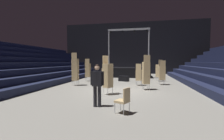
# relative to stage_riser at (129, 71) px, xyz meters

# --- Properties ---
(ground_plane) EXTENTS (22.00, 30.00, 0.10)m
(ground_plane) POSITION_rel_stage_riser_xyz_m (0.00, -9.64, -0.70)
(ground_plane) COLOR gray
(arena_end_wall) EXTENTS (22.00, 0.30, 8.00)m
(arena_end_wall) POSITION_rel_stage_riser_xyz_m (0.00, 5.36, 3.35)
(arena_end_wall) COLOR black
(arena_end_wall) RESTS_ON ground_plane
(bleacher_bank_left) EXTENTS (6.00, 24.00, 3.60)m
(bleacher_bank_left) POSITION_rel_stage_riser_xyz_m (-8.00, -8.64, 1.15)
(bleacher_bank_left) COLOR #191E38
(bleacher_bank_left) RESTS_ON ground_plane
(stage_riser) EXTENTS (5.07, 3.37, 5.62)m
(stage_riser) POSITION_rel_stage_riser_xyz_m (0.00, 0.00, 0.00)
(stage_riser) COLOR black
(stage_riser) RESTS_ON ground_plane
(man_with_tie) EXTENTS (0.57, 0.26, 1.77)m
(man_with_tie) POSITION_rel_stage_riser_xyz_m (-0.21, -13.09, 0.35)
(man_with_tie) COLOR black
(man_with_tie) RESTS_ON ground_plane
(chair_stack_front_left) EXTENTS (0.45, 0.45, 2.14)m
(chair_stack_front_left) POSITION_rel_stage_riser_xyz_m (-3.51, -5.20, 0.41)
(chair_stack_front_left) COLOR #B2B5BA
(chair_stack_front_left) RESTS_ON ground_plane
(chair_stack_front_right) EXTENTS (0.48, 0.48, 1.71)m
(chair_stack_front_right) POSITION_rel_stage_riser_xyz_m (1.33, -6.97, 0.20)
(chair_stack_front_right) COLOR #B2B5BA
(chair_stack_front_right) RESTS_ON ground_plane
(chair_stack_mid_left) EXTENTS (0.62, 0.62, 2.05)m
(chair_stack_mid_left) POSITION_rel_stage_riser_xyz_m (3.16, -3.91, 0.37)
(chair_stack_mid_left) COLOR #B2B5BA
(chair_stack_mid_left) RESTS_ON ground_plane
(chair_stack_mid_right) EXTENTS (0.48, 0.48, 1.96)m
(chair_stack_mid_right) POSITION_rel_stage_riser_xyz_m (3.18, -6.21, 0.33)
(chair_stack_mid_right) COLOR #B2B5BA
(chair_stack_mid_right) RESTS_ON ground_plane
(chair_stack_mid_centre) EXTENTS (0.61, 0.61, 2.22)m
(chair_stack_mid_centre) POSITION_rel_stage_riser_xyz_m (-0.32, -10.64, 0.46)
(chair_stack_mid_centre) COLOR #B2B5BA
(chair_stack_mid_centre) RESTS_ON ground_plane
(chair_stack_rear_left) EXTENTS (0.62, 0.62, 1.71)m
(chair_stack_rear_left) POSITION_rel_stage_riser_xyz_m (-1.77, -5.39, 0.20)
(chair_stack_rear_left) COLOR #B2B5BA
(chair_stack_rear_left) RESTS_ON ground_plane
(chair_stack_rear_right) EXTENTS (0.53, 0.53, 2.31)m
(chair_stack_rear_right) POSITION_rel_stage_riser_xyz_m (1.85, -8.74, 0.50)
(chair_stack_rear_right) COLOR #B2B5BA
(chair_stack_rear_right) RESTS_ON ground_plane
(chair_stack_rear_centre) EXTENTS (0.46, 0.46, 2.56)m
(chair_stack_rear_centre) POSITION_rel_stage_riser_xyz_m (-3.55, -7.92, 0.62)
(chair_stack_rear_centre) COLOR #B2B5BA
(chair_stack_rear_centre) RESTS_ON ground_plane
(equipment_road_case) EXTENTS (1.06, 0.88, 0.51)m
(equipment_road_case) POSITION_rel_stage_riser_xyz_m (-0.14, -4.50, -0.40)
(equipment_road_case) COLOR black
(equipment_road_case) RESTS_ON ground_plane
(loose_chair_near_man) EXTENTS (0.59, 0.59, 0.95)m
(loose_chair_near_man) POSITION_rel_stage_riser_xyz_m (0.97, -13.71, -0.12)
(loose_chair_near_man) COLOR #B2B5BA
(loose_chair_near_man) RESTS_ON ground_plane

